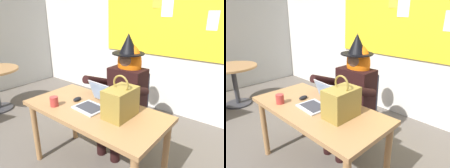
{
  "view_description": "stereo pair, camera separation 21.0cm",
  "coord_description": "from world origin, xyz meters",
  "views": [
    {
      "loc": [
        1.25,
        -1.14,
        1.6
      ],
      "look_at": [
        0.02,
        0.42,
        0.89
      ],
      "focal_mm": 32.37,
      "sensor_mm": 36.0,
      "label": 1
    },
    {
      "loc": [
        1.41,
        -1.0,
        1.6
      ],
      "look_at": [
        0.02,
        0.42,
        0.89
      ],
      "focal_mm": 32.37,
      "sensor_mm": 36.0,
      "label": 2
    }
  ],
  "objects": [
    {
      "name": "wall_back_bulletin",
      "position": [
        -0.0,
        1.9,
        1.33
      ],
      "size": [
        6.34,
        1.97,
        2.63
      ],
      "color": "silver",
      "rests_on": "ground"
    },
    {
      "name": "laptop",
      "position": [
        0.02,
        0.14,
        0.79
      ],
      "size": [
        0.31,
        0.33,
        0.23
      ],
      "rotation": [
        0.0,
        0.0,
        -0.08
      ],
      "color": "#B7B7BC",
      "rests_on": "desk_main"
    },
    {
      "name": "computer_mouse",
      "position": [
        -0.22,
        0.13,
        0.76
      ],
      "size": [
        0.07,
        0.11,
        0.03
      ],
      "primitive_type": "ellipsoid",
      "rotation": [
        0.0,
        0.0,
        0.12
      ],
      "color": "black",
      "rests_on": "desk_main"
    },
    {
      "name": "desk_main",
      "position": [
        0.04,
        0.11,
        0.64
      ],
      "size": [
        1.39,
        0.67,
        0.74
      ],
      "rotation": [
        0.0,
        0.0,
        -0.0
      ],
      "color": "#A37547",
      "rests_on": "ground"
    },
    {
      "name": "person_costumed",
      "position": [
        -0.01,
        0.68,
        0.79
      ],
      "size": [
        0.6,
        0.65,
        1.39
      ],
      "rotation": [
        0.0,
        0.0,
        -1.55
      ],
      "color": "black",
      "rests_on": "ground"
    },
    {
      "name": "chair_at_desk",
      "position": [
        -0.0,
        0.8,
        0.52
      ],
      "size": [
        0.45,
        0.45,
        0.92
      ],
      "rotation": [
        0.0,
        0.0,
        -1.63
      ],
      "color": "#2D3347",
      "rests_on": "ground"
    },
    {
      "name": "handbag",
      "position": [
        0.33,
        0.14,
        0.87
      ],
      "size": [
        0.2,
        0.3,
        0.38
      ],
      "rotation": [
        0.0,
        0.0,
        -0.03
      ],
      "color": "olive",
      "rests_on": "desk_main"
    },
    {
      "name": "coffee_mug",
      "position": [
        -0.3,
        -0.09,
        0.79
      ],
      "size": [
        0.08,
        0.08,
        0.09
      ],
      "primitive_type": "cylinder",
      "color": "#B23833",
      "rests_on": "desk_main"
    },
    {
      "name": "side_table_round",
      "position": [
        -2.27,
        0.13,
        0.54
      ],
      "size": [
        0.81,
        0.81,
        0.73
      ],
      "color": "#A37547",
      "rests_on": "ground"
    }
  ]
}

